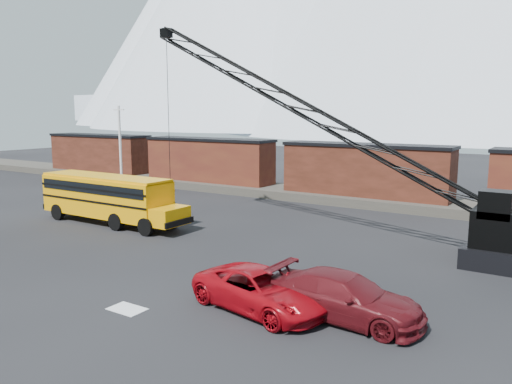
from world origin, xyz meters
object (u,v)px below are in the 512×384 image
(school_bus, at_px, (109,197))
(maroon_suv, at_px, (345,297))
(red_pickup, at_px, (261,290))
(crawler_crane, at_px, (319,118))

(school_bus, bearing_deg, maroon_suv, -17.58)
(red_pickup, height_order, maroon_suv, maroon_suv)
(maroon_suv, height_order, crawler_crane, crawler_crane)
(red_pickup, bearing_deg, maroon_suv, -62.60)
(school_bus, height_order, crawler_crane, crawler_crane)
(red_pickup, xyz_separation_m, crawler_crane, (-3.02, 10.90, 6.26))
(red_pickup, relative_size, crawler_crane, 0.22)
(school_bus, xyz_separation_m, maroon_suv, (19.30, -6.11, -0.97))
(maroon_suv, relative_size, crawler_crane, 0.23)
(red_pickup, height_order, crawler_crane, crawler_crane)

